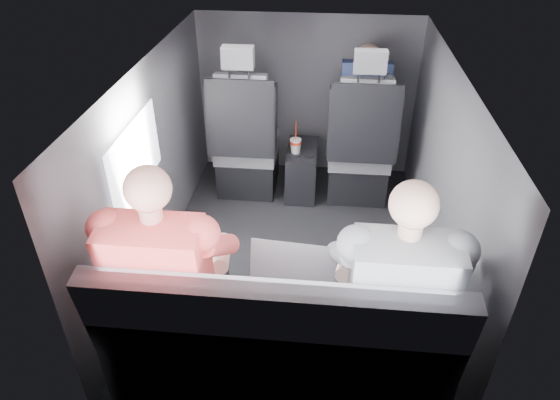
# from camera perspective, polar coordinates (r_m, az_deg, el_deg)

# --- Properties ---
(floor) EXTENTS (2.60, 2.60, 0.00)m
(floor) POSITION_cam_1_polar(r_m,az_deg,el_deg) (3.50, 1.53, -6.58)
(floor) COLOR black
(floor) RESTS_ON ground
(ceiling) EXTENTS (2.60, 2.60, 0.00)m
(ceiling) POSITION_cam_1_polar(r_m,az_deg,el_deg) (2.83, 1.95, 14.86)
(ceiling) COLOR #B2B2AD
(ceiling) RESTS_ON panel_back
(panel_left) EXTENTS (0.02, 2.60, 1.35)m
(panel_left) POSITION_cam_1_polar(r_m,az_deg,el_deg) (3.29, -14.15, 3.69)
(panel_left) COLOR #56565B
(panel_left) RESTS_ON floor
(panel_right) EXTENTS (0.02, 2.60, 1.35)m
(panel_right) POSITION_cam_1_polar(r_m,az_deg,el_deg) (3.19, 18.05, 2.04)
(panel_right) COLOR #56565B
(panel_right) RESTS_ON floor
(panel_front) EXTENTS (1.80, 0.02, 1.35)m
(panel_front) POSITION_cam_1_polar(r_m,az_deg,el_deg) (4.29, 3.04, 11.75)
(panel_front) COLOR #56565B
(panel_front) RESTS_ON floor
(panel_back) EXTENTS (1.80, 0.02, 1.35)m
(panel_back) POSITION_cam_1_polar(r_m,az_deg,el_deg) (2.10, -1.02, -15.11)
(panel_back) COLOR #56565B
(panel_back) RESTS_ON floor
(side_window) EXTENTS (0.02, 0.75, 0.42)m
(side_window) POSITION_cam_1_polar(r_m,az_deg,el_deg) (2.93, -16.13, 4.59)
(side_window) COLOR white
(side_window) RESTS_ON panel_left
(seatbelt) EXTENTS (0.35, 0.11, 0.59)m
(seatbelt) POSITION_cam_1_polar(r_m,az_deg,el_deg) (3.66, 9.68, 9.56)
(seatbelt) COLOR black
(seatbelt) RESTS_ON front_seat_right
(front_seat_left) EXTENTS (0.52, 0.58, 1.26)m
(front_seat_left) POSITION_cam_1_polar(r_m,az_deg,el_deg) (4.03, -3.88, 5.94)
(front_seat_left) COLOR black
(front_seat_left) RESTS_ON floor
(front_seat_right) EXTENTS (0.52, 0.58, 1.26)m
(front_seat_right) POSITION_cam_1_polar(r_m,az_deg,el_deg) (3.99, 9.05, 5.29)
(front_seat_right) COLOR black
(front_seat_right) RESTS_ON floor
(center_console) EXTENTS (0.24, 0.48, 0.41)m
(center_console) POSITION_cam_1_polar(r_m,az_deg,el_deg) (4.11, 2.52, 3.44)
(center_console) COLOR black
(center_console) RESTS_ON floor
(rear_bench) EXTENTS (1.60, 0.57, 0.92)m
(rear_bench) POSITION_cam_1_polar(r_m,az_deg,el_deg) (2.53, -0.29, -16.62)
(rear_bench) COLOR slate
(rear_bench) RESTS_ON floor
(soda_cup) EXTENTS (0.09, 0.09, 0.27)m
(soda_cup) POSITION_cam_1_polar(r_m,az_deg,el_deg) (3.91, 1.79, 6.22)
(soda_cup) COLOR white
(soda_cup) RESTS_ON center_console
(laptop_white) EXTENTS (0.38, 0.37, 0.26)m
(laptop_white) POSITION_cam_1_polar(r_m,az_deg,el_deg) (2.56, -11.83, -6.47)
(laptop_white) COLOR white
(laptop_white) RESTS_ON passenger_rear_left
(laptop_silver) EXTENTS (0.41, 0.38, 0.28)m
(laptop_silver) POSITION_cam_1_polar(r_m,az_deg,el_deg) (2.44, 1.59, -7.86)
(laptop_silver) COLOR #A6A6AA
(laptop_silver) RESTS_ON rear_bench
(laptop_black) EXTENTS (0.40, 0.43, 0.24)m
(laptop_black) POSITION_cam_1_polar(r_m,az_deg,el_deg) (2.50, 11.68, -7.71)
(laptop_black) COLOR black
(laptop_black) RESTS_ON passenger_rear_right
(passenger_rear_left) EXTENTS (0.55, 0.66, 1.30)m
(passenger_rear_left) POSITION_cam_1_polar(r_m,az_deg,el_deg) (2.44, -12.32, -8.34)
(passenger_rear_left) COLOR #36373C
(passenger_rear_left) RESTS_ON rear_bench
(passenger_rear_right) EXTENTS (0.55, 0.66, 1.29)m
(passenger_rear_right) POSITION_cam_1_polar(r_m,az_deg,el_deg) (2.37, 12.87, -10.03)
(passenger_rear_right) COLOR navy
(passenger_rear_right) RESTS_ON rear_bench
(passenger_front_right) EXTENTS (0.38, 0.38, 0.75)m
(passenger_front_right) POSITION_cam_1_polar(r_m,az_deg,el_deg) (4.08, 9.58, 11.24)
(passenger_front_right) COLOR navy
(passenger_front_right) RESTS_ON front_seat_right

